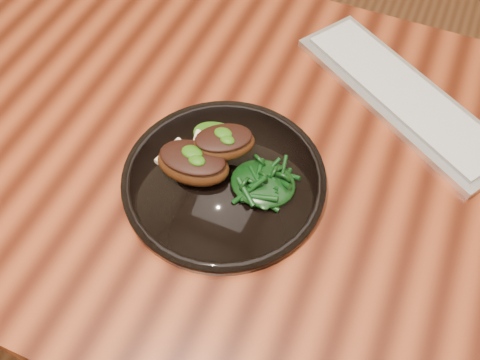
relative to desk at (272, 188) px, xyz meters
name	(u,v)px	position (x,y,z in m)	size (l,w,h in m)	color
desk	(272,188)	(0.00, 0.00, 0.00)	(1.60, 0.80, 0.75)	#381107
plate	(224,179)	(-0.05, -0.07, 0.09)	(0.30, 0.30, 0.02)	black
lamb_chop_front	(193,163)	(-0.10, -0.08, 0.12)	(0.12, 0.08, 0.05)	#401F0C
lamb_chop_back	(223,143)	(-0.07, -0.04, 0.14)	(0.11, 0.10, 0.04)	#401F0C
herb_smear	(219,136)	(-0.09, -0.01, 0.10)	(0.08, 0.05, 0.01)	#154006
greens_heap	(263,181)	(0.01, -0.07, 0.12)	(0.09, 0.09, 0.04)	black
keyboard	(402,95)	(0.15, 0.20, 0.09)	(0.40, 0.32, 0.02)	silver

